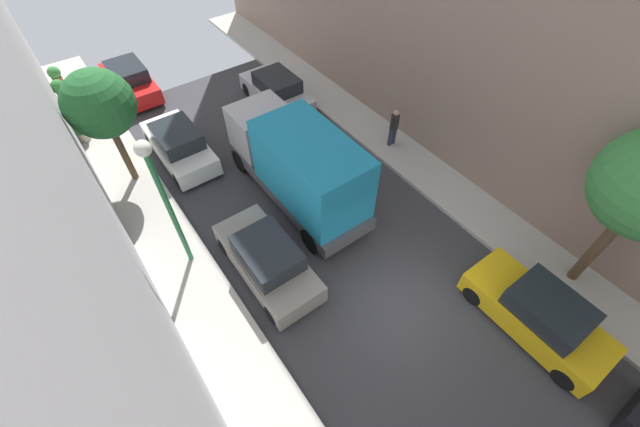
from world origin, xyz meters
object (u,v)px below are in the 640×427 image
(street_tree_0, at_px, (100,105))
(potted_plant_0, at_px, (55,75))
(delivery_truck, at_px, (298,165))
(parked_car_right_1, at_px, (538,314))
(pedestrian, at_px, (394,126))
(potted_plant_2, at_px, (79,129))
(parked_car_left_3, at_px, (179,145))
(parked_car_left_4, at_px, (130,80))
(potted_plant_4, at_px, (59,88))
(lamp_post, at_px, (161,190))
(parked_car_left_2, at_px, (267,260))
(parked_car_right_2, at_px, (277,91))

(street_tree_0, height_order, potted_plant_0, street_tree_0)
(delivery_truck, bearing_deg, parked_car_right_1, -72.21)
(street_tree_0, relative_size, potted_plant_0, 4.99)
(pedestrian, xyz_separation_m, potted_plant_2, (-10.77, 8.18, -0.32))
(parked_car_left_3, height_order, parked_car_left_4, same)
(parked_car_right_1, relative_size, potted_plant_2, 3.93)
(parked_car_right_1, distance_m, pedestrian, 8.97)
(pedestrian, bearing_deg, potted_plant_2, 142.80)
(potted_plant_2, bearing_deg, parked_car_left_3, -48.95)
(parked_car_left_3, bearing_deg, parked_car_right_1, -67.93)
(parked_car_right_1, distance_m, potted_plant_4, 22.43)
(parked_car_left_4, bearing_deg, potted_plant_0, 134.76)
(potted_plant_0, xyz_separation_m, potted_plant_4, (-0.13, -1.58, 0.05))
(parked_car_left_4, height_order, potted_plant_4, parked_car_left_4)
(parked_car_left_3, bearing_deg, potted_plant_4, 111.93)
(parked_car_left_3, distance_m, lamp_post, 6.13)
(parked_car_left_4, height_order, delivery_truck, delivery_truck)
(parked_car_left_2, distance_m, parked_car_right_2, 9.72)
(pedestrian, bearing_deg, parked_car_left_2, -162.62)
(street_tree_0, height_order, potted_plant_2, street_tree_0)
(parked_car_left_2, distance_m, delivery_truck, 3.62)
(parked_car_right_2, distance_m, potted_plant_2, 8.83)
(lamp_post, bearing_deg, pedestrian, 2.74)
(parked_car_left_3, xyz_separation_m, parked_car_right_2, (5.40, 1.01, 0.00))
(parked_car_left_3, bearing_deg, delivery_truck, -61.16)
(parked_car_right_2, relative_size, delivery_truck, 0.64)
(parked_car_left_2, height_order, delivery_truck, delivery_truck)
(parked_car_right_1, relative_size, pedestrian, 2.44)
(parked_car_right_1, height_order, street_tree_0, street_tree_0)
(potted_plant_4, bearing_deg, street_tree_0, -83.06)
(parked_car_right_2, bearing_deg, parked_car_left_4, 136.41)
(parked_car_right_1, distance_m, lamp_post, 11.33)
(pedestrian, relative_size, street_tree_0, 0.37)
(potted_plant_4, bearing_deg, lamp_post, -84.97)
(parked_car_left_3, xyz_separation_m, lamp_post, (-1.90, -5.12, 2.78))
(parked_car_left_2, relative_size, potted_plant_2, 3.93)
(parked_car_left_4, bearing_deg, pedestrian, -54.50)
(parked_car_right_1, relative_size, potted_plant_0, 4.53)
(pedestrian, bearing_deg, parked_car_left_4, 125.50)
(parked_car_left_4, height_order, lamp_post, lamp_post)
(parked_car_left_2, height_order, potted_plant_2, parked_car_left_2)
(potted_plant_0, bearing_deg, parked_car_left_4, -45.24)
(parked_car_right_1, distance_m, parked_car_right_2, 14.32)
(parked_car_left_2, relative_size, pedestrian, 2.44)
(parked_car_right_2, height_order, potted_plant_2, parked_car_right_2)
(street_tree_0, relative_size, lamp_post, 0.92)
(parked_car_right_1, bearing_deg, delivery_truck, 107.79)
(parked_car_left_3, bearing_deg, lamp_post, -110.37)
(potted_plant_2, distance_m, potted_plant_4, 3.96)
(parked_car_left_3, relative_size, parked_car_right_1, 1.00)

